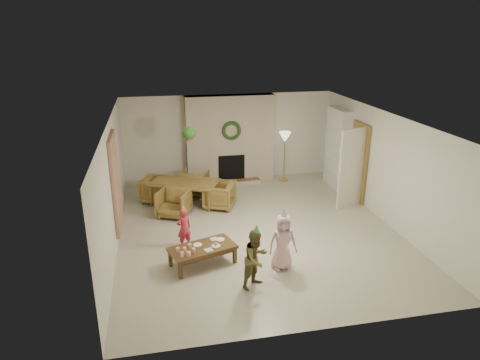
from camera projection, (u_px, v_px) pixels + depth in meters
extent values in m
plane|color=#B7B29E|center=(257.00, 229.00, 9.67)|extent=(7.00, 7.00, 0.00)
plane|color=white|center=(258.00, 119.00, 8.83)|extent=(7.00, 7.00, 0.00)
plane|color=silver|center=(229.00, 137.00, 12.48)|extent=(7.00, 0.00, 7.00)
plane|color=silver|center=(317.00, 257.00, 6.02)|extent=(7.00, 0.00, 7.00)
plane|color=silver|center=(113.00, 186.00, 8.69)|extent=(0.00, 7.00, 7.00)
plane|color=silver|center=(385.00, 168.00, 9.81)|extent=(0.00, 7.00, 7.00)
cube|color=#532816|center=(230.00, 139.00, 12.29)|extent=(2.50, 0.40, 2.50)
cube|color=brown|center=(233.00, 182.00, 12.37)|extent=(1.60, 0.30, 0.12)
cube|color=black|center=(231.00, 168.00, 12.40)|extent=(0.75, 0.12, 0.75)
torus|color=#1D3D17|center=(231.00, 131.00, 11.98)|extent=(0.54, 0.10, 0.54)
cylinder|color=gold|center=(283.00, 180.00, 12.72)|extent=(0.27, 0.27, 0.03)
cylinder|color=gold|center=(284.00, 158.00, 12.50)|extent=(0.03, 0.03, 1.31)
cone|color=beige|center=(285.00, 137.00, 12.28)|extent=(0.35, 0.35, 0.29)
cube|color=white|center=(337.00, 148.00, 11.95)|extent=(0.30, 1.00, 2.20)
cube|color=white|center=(335.00, 170.00, 12.17)|extent=(0.30, 0.92, 0.03)
cube|color=white|center=(336.00, 157.00, 12.03)|extent=(0.30, 0.92, 0.03)
cube|color=white|center=(337.00, 143.00, 11.90)|extent=(0.30, 0.92, 0.03)
cube|color=white|center=(338.00, 129.00, 11.76)|extent=(0.30, 0.92, 0.03)
cube|color=#B63C21|center=(337.00, 167.00, 11.98)|extent=(0.20, 0.40, 0.24)
cube|color=#274E91|center=(335.00, 152.00, 12.03)|extent=(0.20, 0.44, 0.24)
cube|color=#A59A23|center=(338.00, 139.00, 11.76)|extent=(0.20, 0.36, 0.22)
cube|color=olive|center=(359.00, 162.00, 10.99)|extent=(0.05, 0.86, 2.04)
cube|color=beige|center=(351.00, 168.00, 10.57)|extent=(0.77, 0.32, 2.00)
cube|color=tan|center=(116.00, 183.00, 8.88)|extent=(0.06, 1.20, 2.00)
imported|color=olive|center=(184.00, 193.00, 10.93)|extent=(1.92, 1.55, 0.59)
imported|color=olive|center=(174.00, 203.00, 10.24)|extent=(0.93, 0.94, 0.65)
imported|color=olive|center=(194.00, 182.00, 11.59)|extent=(0.93, 0.94, 0.65)
imported|color=olive|center=(157.00, 190.00, 11.07)|extent=(0.94, 0.93, 0.65)
imported|color=olive|center=(219.00, 195.00, 10.72)|extent=(0.94, 0.93, 0.65)
cylinder|color=tan|center=(189.00, 123.00, 10.08)|extent=(0.01, 0.01, 0.70)
cylinder|color=brown|center=(189.00, 138.00, 10.20)|extent=(0.16, 0.16, 0.12)
sphere|color=#21511B|center=(189.00, 133.00, 10.16)|extent=(0.32, 0.32, 0.32)
cube|color=#4B3519|center=(202.00, 248.00, 8.12)|extent=(1.36, 0.97, 0.06)
cube|color=#4B3519|center=(203.00, 251.00, 8.14)|extent=(1.24, 0.85, 0.08)
cube|color=#4B3519|center=(180.00, 271.00, 7.72)|extent=(0.08, 0.08, 0.32)
cube|color=#4B3519|center=(235.00, 255.00, 8.24)|extent=(0.08, 0.08, 0.32)
cube|color=#4B3519|center=(170.00, 258.00, 8.13)|extent=(0.08, 0.08, 0.32)
cube|color=#4B3519|center=(223.00, 244.00, 8.65)|extent=(0.08, 0.08, 0.32)
cylinder|color=white|center=(182.00, 254.00, 7.76)|extent=(0.08, 0.08, 0.09)
cylinder|color=white|center=(178.00, 250.00, 7.91)|extent=(0.08, 0.08, 0.09)
cylinder|color=white|center=(189.00, 254.00, 7.77)|extent=(0.08, 0.08, 0.09)
cylinder|color=white|center=(185.00, 249.00, 7.93)|extent=(0.08, 0.08, 0.09)
cylinder|color=white|center=(194.00, 250.00, 7.90)|extent=(0.08, 0.08, 0.09)
cylinder|color=white|center=(190.00, 246.00, 8.05)|extent=(0.08, 0.08, 0.09)
cylinder|color=white|center=(198.00, 245.00, 8.18)|extent=(0.21, 0.21, 0.01)
cylinder|color=white|center=(216.00, 246.00, 8.14)|extent=(0.21, 0.21, 0.01)
cylinder|color=white|center=(220.00, 239.00, 8.38)|extent=(0.21, 0.21, 0.01)
sphere|color=tan|center=(216.00, 244.00, 8.13)|extent=(0.08, 0.08, 0.07)
cube|color=#E5A9B9|center=(209.00, 250.00, 7.99)|extent=(0.18, 0.18, 0.01)
cube|color=#E5A9B9|center=(214.00, 239.00, 8.40)|extent=(0.18, 0.18, 0.01)
imported|color=#C12938|center=(184.00, 228.00, 8.74)|extent=(0.36, 0.30, 0.85)
cone|color=gold|center=(183.00, 207.00, 8.58)|extent=(0.12, 0.12, 0.16)
imported|color=brown|center=(256.00, 259.00, 7.39)|extent=(0.66, 0.63, 1.07)
cone|color=#45A260|center=(256.00, 229.00, 7.19)|extent=(0.16, 0.16, 0.17)
imported|color=beige|center=(283.00, 242.00, 7.94)|extent=(0.54, 0.36, 1.08)
cone|color=#B7B6BD|center=(284.00, 213.00, 7.75)|extent=(0.17, 0.17, 0.19)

